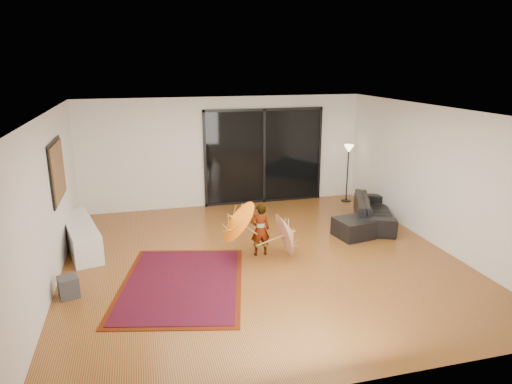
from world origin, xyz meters
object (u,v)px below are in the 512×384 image
object	(u,v)px
ottoman	(353,228)
child	(260,230)
media_console	(81,236)
sofa	(374,211)

from	to	relation	value
ottoman	child	bearing A→B (deg)	-169.46
media_console	ottoman	size ratio (longest dim) A/B	2.91
ottoman	child	world-z (taller)	child
sofa	ottoman	xyz separation A→B (m)	(-0.83, -0.66, -0.10)
media_console	child	bearing A→B (deg)	-33.16
media_console	child	world-z (taller)	child
ottoman	child	xyz separation A→B (m)	(-2.10, -0.39, 0.31)
sofa	child	bearing A→B (deg)	133.36
sofa	child	xyz separation A→B (m)	(-2.93, -1.05, 0.21)
sofa	ottoman	bearing A→B (deg)	152.23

